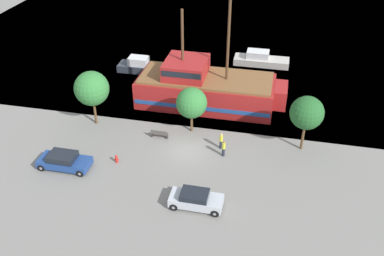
{
  "coord_description": "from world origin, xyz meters",
  "views": [
    {
      "loc": [
        7.23,
        -31.19,
        23.21
      ],
      "look_at": [
        -0.01,
        2.0,
        1.2
      ],
      "focal_mm": 40.0,
      "sensor_mm": 36.0,
      "label": 1
    }
  ],
  "objects_px": {
    "moored_boat_outer": "(261,60)",
    "pedestrian_walking_far": "(224,148)",
    "parked_car_curb_mid": "(196,199)",
    "fire_hydrant": "(116,159)",
    "moored_boat_dockside": "(141,66)",
    "bench_promenade_east": "(159,134)",
    "pirate_ship": "(205,88)",
    "pedestrian_walking_near": "(221,141)",
    "parked_car_curb_front": "(64,161)"
  },
  "relations": [
    {
      "from": "bench_promenade_east",
      "to": "pedestrian_walking_far",
      "type": "relative_size",
      "value": 1.0
    },
    {
      "from": "pirate_ship",
      "to": "parked_car_curb_front",
      "type": "bearing_deg",
      "value": -125.39
    },
    {
      "from": "parked_car_curb_mid",
      "to": "fire_hydrant",
      "type": "distance_m",
      "value": 8.96
    },
    {
      "from": "parked_car_curb_mid",
      "to": "bench_promenade_east",
      "type": "xyz_separation_m",
      "value": [
        -5.39,
        8.57,
        -0.27
      ]
    },
    {
      "from": "parked_car_curb_front",
      "to": "fire_hydrant",
      "type": "distance_m",
      "value": 4.47
    },
    {
      "from": "moored_boat_dockside",
      "to": "fire_hydrant",
      "type": "xyz_separation_m",
      "value": [
        3.65,
        -18.43,
        -0.27
      ]
    },
    {
      "from": "pirate_ship",
      "to": "moored_boat_dockside",
      "type": "bearing_deg",
      "value": 145.9
    },
    {
      "from": "moored_boat_outer",
      "to": "pedestrian_walking_far",
      "type": "bearing_deg",
      "value": -94.54
    },
    {
      "from": "fire_hydrant",
      "to": "moored_boat_outer",
      "type": "bearing_deg",
      "value": 65.62
    },
    {
      "from": "moored_boat_dockside",
      "to": "bench_promenade_east",
      "type": "distance_m",
      "value": 15.21
    },
    {
      "from": "moored_boat_dockside",
      "to": "parked_car_curb_front",
      "type": "relative_size",
      "value": 1.33
    },
    {
      "from": "moored_boat_outer",
      "to": "parked_car_curb_mid",
      "type": "relative_size",
      "value": 1.7
    },
    {
      "from": "moored_boat_outer",
      "to": "pedestrian_walking_far",
      "type": "height_order",
      "value": "moored_boat_outer"
    },
    {
      "from": "parked_car_curb_mid",
      "to": "pedestrian_walking_near",
      "type": "xyz_separation_m",
      "value": [
        0.68,
        8.1,
        0.13
      ]
    },
    {
      "from": "pirate_ship",
      "to": "parked_car_curb_front",
      "type": "height_order",
      "value": "pirate_ship"
    },
    {
      "from": "fire_hydrant",
      "to": "parked_car_curb_mid",
      "type": "bearing_deg",
      "value": -26.46
    },
    {
      "from": "pirate_ship",
      "to": "fire_hydrant",
      "type": "xyz_separation_m",
      "value": [
        -5.64,
        -12.13,
        -1.47
      ]
    },
    {
      "from": "pedestrian_walking_far",
      "to": "moored_boat_outer",
      "type": "bearing_deg",
      "value": 85.46
    },
    {
      "from": "moored_boat_outer",
      "to": "parked_car_curb_front",
      "type": "relative_size",
      "value": 1.55
    },
    {
      "from": "pirate_ship",
      "to": "pedestrian_walking_near",
      "type": "xyz_separation_m",
      "value": [
        3.05,
        -8.02,
        -1.04
      ]
    },
    {
      "from": "parked_car_curb_mid",
      "to": "bench_promenade_east",
      "type": "bearing_deg",
      "value": 122.16
    },
    {
      "from": "pirate_ship",
      "to": "bench_promenade_east",
      "type": "height_order",
      "value": "pirate_ship"
    },
    {
      "from": "pirate_ship",
      "to": "bench_promenade_east",
      "type": "bearing_deg",
      "value": -111.75
    },
    {
      "from": "parked_car_curb_front",
      "to": "parked_car_curb_mid",
      "type": "distance_m",
      "value": 12.38
    },
    {
      "from": "pedestrian_walking_near",
      "to": "parked_car_curb_front",
      "type": "bearing_deg",
      "value": -155.84
    },
    {
      "from": "parked_car_curb_front",
      "to": "fire_hydrant",
      "type": "xyz_separation_m",
      "value": [
        4.15,
        1.64,
        -0.3
      ]
    },
    {
      "from": "fire_hydrant",
      "to": "bench_promenade_east",
      "type": "xyz_separation_m",
      "value": [
        2.63,
        4.58,
        0.02
      ]
    },
    {
      "from": "fire_hydrant",
      "to": "bench_promenade_east",
      "type": "relative_size",
      "value": 0.47
    },
    {
      "from": "pirate_ship",
      "to": "parked_car_curb_mid",
      "type": "height_order",
      "value": "pirate_ship"
    },
    {
      "from": "parked_car_curb_front",
      "to": "pedestrian_walking_near",
      "type": "distance_m",
      "value": 14.07
    },
    {
      "from": "moored_boat_outer",
      "to": "pedestrian_walking_near",
      "type": "xyz_separation_m",
      "value": [
        -2.04,
        -19.58,
        0.17
      ]
    },
    {
      "from": "parked_car_curb_front",
      "to": "fire_hydrant",
      "type": "bearing_deg",
      "value": 21.64
    },
    {
      "from": "pirate_ship",
      "to": "pedestrian_walking_far",
      "type": "bearing_deg",
      "value": -69.32
    },
    {
      "from": "pirate_ship",
      "to": "parked_car_curb_mid",
      "type": "xyz_separation_m",
      "value": [
        2.37,
        -16.12,
        -1.17
      ]
    },
    {
      "from": "pirate_ship",
      "to": "moored_boat_outer",
      "type": "relative_size",
      "value": 2.26
    },
    {
      "from": "fire_hydrant",
      "to": "bench_promenade_east",
      "type": "distance_m",
      "value": 5.28
    },
    {
      "from": "parked_car_curb_mid",
      "to": "bench_promenade_east",
      "type": "distance_m",
      "value": 10.12
    },
    {
      "from": "moored_boat_dockside",
      "to": "parked_car_curb_front",
      "type": "height_order",
      "value": "moored_boat_dockside"
    },
    {
      "from": "pedestrian_walking_near",
      "to": "fire_hydrant",
      "type": "bearing_deg",
      "value": -154.67
    },
    {
      "from": "moored_boat_outer",
      "to": "parked_car_curb_front",
      "type": "height_order",
      "value": "moored_boat_outer"
    },
    {
      "from": "moored_boat_dockside",
      "to": "pedestrian_walking_far",
      "type": "xyz_separation_m",
      "value": [
        12.75,
        -15.43,
        0.14
      ]
    },
    {
      "from": "pirate_ship",
      "to": "pedestrian_walking_near",
      "type": "distance_m",
      "value": 8.64
    },
    {
      "from": "pedestrian_walking_far",
      "to": "pedestrian_walking_near",
      "type": "bearing_deg",
      "value": 109.84
    },
    {
      "from": "moored_boat_outer",
      "to": "parked_car_curb_mid",
      "type": "xyz_separation_m",
      "value": [
        -2.72,
        -27.68,
        0.04
      ]
    },
    {
      "from": "moored_boat_dockside",
      "to": "pedestrian_walking_near",
      "type": "bearing_deg",
      "value": -49.23
    },
    {
      "from": "pedestrian_walking_far",
      "to": "parked_car_curb_front",
      "type": "bearing_deg",
      "value": -160.69
    },
    {
      "from": "parked_car_curb_mid",
      "to": "fire_hydrant",
      "type": "xyz_separation_m",
      "value": [
        -8.01,
        3.99,
        -0.29
      ]
    },
    {
      "from": "bench_promenade_east",
      "to": "pedestrian_walking_far",
      "type": "xyz_separation_m",
      "value": [
        6.47,
        -1.58,
        0.39
      ]
    },
    {
      "from": "pedestrian_walking_near",
      "to": "moored_boat_dockside",
      "type": "bearing_deg",
      "value": 130.77
    },
    {
      "from": "moored_boat_dockside",
      "to": "pedestrian_walking_near",
      "type": "xyz_separation_m",
      "value": [
        12.34,
        -14.32,
        0.15
      ]
    }
  ]
}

